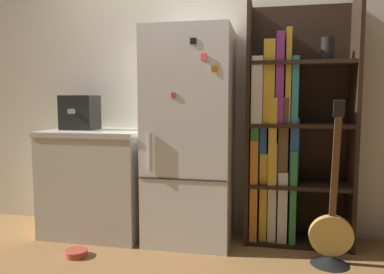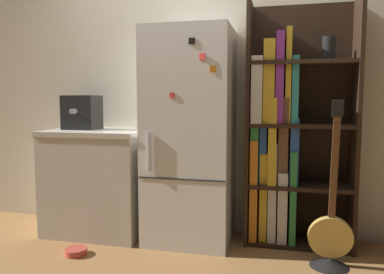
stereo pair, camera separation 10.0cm
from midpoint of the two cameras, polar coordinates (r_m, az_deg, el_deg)
ground_plane at (r=3.10m, az=-1.90°, el=-16.32°), size 16.00×16.00×0.00m
wall_back at (r=3.35m, az=-0.05°, el=8.03°), size 8.00×0.05×2.60m
refrigerator at (r=3.05m, az=-1.25°, el=0.02°), size 0.68×0.61×1.72m
bookshelf at (r=3.11m, az=12.86°, el=-0.01°), size 0.83×0.36×1.93m
kitchen_counter at (r=3.39m, az=-15.08°, el=-6.60°), size 0.86×0.61×0.90m
espresso_machine at (r=3.43m, az=-17.52°, el=3.58°), size 0.29×0.28×0.30m
guitar at (r=2.88m, az=19.44°, el=-14.76°), size 0.30×0.28×1.16m
pet_bowl at (r=3.06m, az=-18.16°, el=-16.41°), size 0.17×0.17×0.05m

